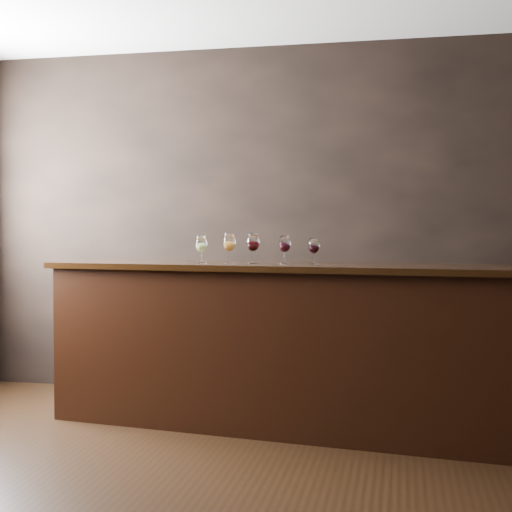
% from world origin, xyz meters
% --- Properties ---
extents(ground, '(5.00, 5.00, 0.00)m').
position_xyz_m(ground, '(0.00, 0.00, 0.00)').
color(ground, black).
rests_on(ground, ground).
extents(room_shell, '(5.02, 4.52, 2.81)m').
position_xyz_m(room_shell, '(-0.23, 0.11, 1.81)').
color(room_shell, black).
rests_on(room_shell, ground).
extents(bar_counter, '(3.10, 1.05, 1.06)m').
position_xyz_m(bar_counter, '(0.27, 1.30, 0.53)').
color(bar_counter, black).
rests_on(bar_counter, ground).
extents(bar_top, '(3.21, 1.13, 0.04)m').
position_xyz_m(bar_top, '(0.27, 1.30, 1.08)').
color(bar_top, black).
rests_on(bar_top, bar_counter).
extents(back_bar_shelf, '(2.54, 0.40, 0.91)m').
position_xyz_m(back_bar_shelf, '(-0.17, 2.03, 0.46)').
color(back_bar_shelf, black).
rests_on(back_bar_shelf, ground).
extents(glass_white, '(0.08, 0.08, 0.19)m').
position_xyz_m(glass_white, '(-0.24, 1.27, 1.23)').
color(glass_white, white).
rests_on(glass_white, bar_top).
extents(glass_amber, '(0.09, 0.09, 0.20)m').
position_xyz_m(glass_amber, '(-0.05, 1.30, 1.24)').
color(glass_amber, white).
rests_on(glass_amber, bar_top).
extents(glass_red_a, '(0.09, 0.09, 0.20)m').
position_xyz_m(glass_red_a, '(0.12, 1.27, 1.24)').
color(glass_red_a, white).
rests_on(glass_red_a, bar_top).
extents(glass_red_b, '(0.08, 0.08, 0.19)m').
position_xyz_m(glass_red_b, '(0.33, 1.32, 1.23)').
color(glass_red_b, white).
rests_on(glass_red_b, bar_top).
extents(glass_red_c, '(0.07, 0.07, 0.17)m').
position_xyz_m(glass_red_c, '(0.52, 1.31, 1.22)').
color(glass_red_c, white).
rests_on(glass_red_c, bar_top).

